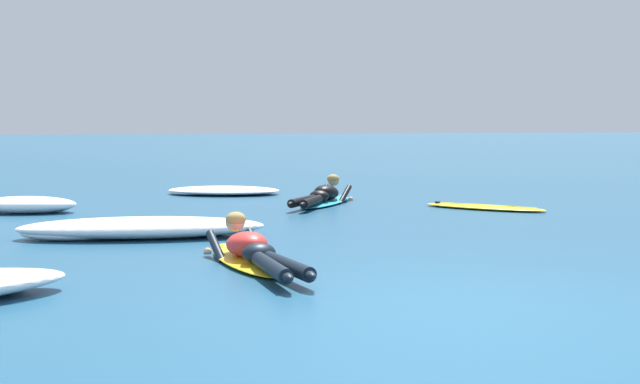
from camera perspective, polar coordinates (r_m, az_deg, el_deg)
ground_plane at (r=16.01m, az=-3.02°, el=-0.02°), size 120.00×120.00×0.00m
surfer_near at (r=8.06m, az=-4.90°, el=-4.31°), size 0.92×2.54×0.53m
surfer_far at (r=13.68m, az=0.25°, el=-0.34°), size 1.62×2.37×0.55m
drifting_surfboard at (r=13.32m, az=11.65°, el=-1.06°), size 1.87×1.73×0.16m
whitewater_front at (r=15.69m, az=-6.89°, el=0.10°), size 2.42×1.69×0.15m
whitewater_mid_right at (r=10.19m, az=-12.62°, el=-2.53°), size 3.11×1.10×0.26m
whitewater_back at (r=13.34m, az=-20.36°, el=-0.89°), size 1.68×0.91×0.26m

